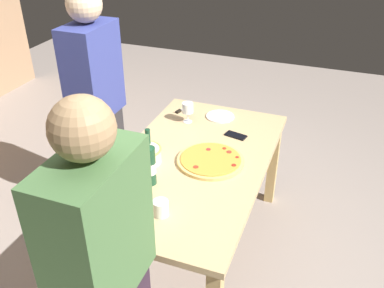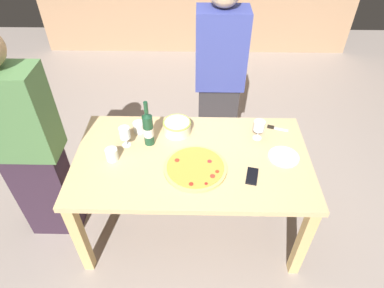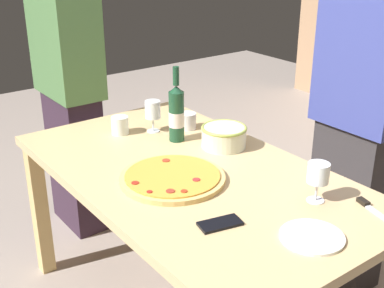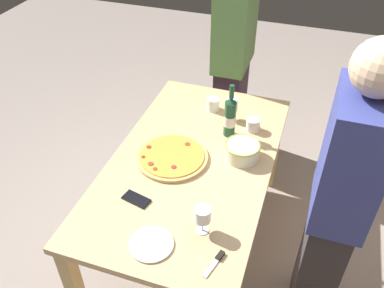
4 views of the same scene
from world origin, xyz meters
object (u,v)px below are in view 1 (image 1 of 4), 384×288
Objects in this scene: dining_table at (192,173)px; cell_phone at (236,136)px; pizza at (211,160)px; pizza_knife at (181,110)px; cup_ceramic at (122,181)px; person_guest_left at (106,283)px; cup_amber at (161,208)px; wine_glass_by_bottle at (188,109)px; side_plate at (220,116)px; wine_glass_near_pizza at (141,185)px; person_host at (97,109)px; serving_bowl at (145,154)px; wine_bottle at (149,163)px.

dining_table is 11.11× the size of cell_phone.
pizza is 0.73m from pizza_knife.
person_guest_left is at bearing -156.17° from cup_ceramic.
cell_phone is at bearing -8.83° from cup_amber.
wine_glass_by_bottle reaches higher than cup_amber.
pizza is 1.99× the size of side_plate.
cup_amber is 1.00× the size of cup_ceramic.
wine_glass_near_pizza is at bearing 174.63° from side_plate.
wine_glass_near_pizza is 1.10m from pizza_knife.
pizza is 2.68× the size of pizza_knife.
cell_phone is at bearing -29.45° from cup_ceramic.
dining_table is 0.63m from side_plate.
person_guest_left is (-1.47, 0.14, 0.08)m from cell_phone.
pizza reaches higher than pizza_knife.
wine_glass_by_bottle is at bearing 38.74° from person_host.
cup_ceramic is at bearing 165.81° from side_plate.
cup_amber reaches higher than side_plate.
serving_bowl is 0.12× the size of person_host.
wine_bottle is 0.21× the size of person_guest_left.
person_host is at bearing 130.50° from pizza_knife.
serving_bowl is 1.01m from person_guest_left.
wine_glass_by_bottle is 0.40m from cell_phone.
person_guest_left is at bearing -179.43° from cup_amber.
wine_glass_by_bottle is at bearing 90.75° from cell_phone.
cell_phone is at bearing -9.33° from pizza.
side_plate is 0.30m from cell_phone.
wine_glass_by_bottle reaches higher than pizza_knife.
serving_bowl reaches higher than dining_table.
serving_bowl is 2.42× the size of cup_amber.
serving_bowl reaches higher than pizza.
serving_bowl is at bearing 33.50° from wine_bottle.
wine_glass_near_pizza is at bearing 11.65° from person_guest_left.
dining_table is at bearing 0.00° from person_guest_left.
person_host is at bearing 58.15° from serving_bowl.
serving_bowl is 0.67m from cell_phone.
wine_glass_by_bottle is at bearing 5.13° from wine_bottle.
cup_amber is (-0.07, -0.14, -0.06)m from wine_glass_near_pizza.
person_host reaches higher than cup_ceramic.
wine_glass_by_bottle is at bearing -5.51° from serving_bowl.
cell_phone is 1.48m from person_guest_left.
person_guest_left is at bearing -178.12° from dining_table.
cell_phone is 0.93× the size of pizza_knife.
wine_bottle is (-0.30, 0.14, 0.23)m from dining_table.
wine_glass_near_pizza reaches higher than cup_amber.
pizza is 4.89× the size of cup_ceramic.
wine_bottle is at bearing 9.12° from wine_glass_near_pizza.
person_host reaches higher than cell_phone.
cup_ceramic is at bearing -34.28° from person_host.
dining_table is at bearing -152.45° from pizza_knife.
cup_ceramic is 1.01m from pizza_knife.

